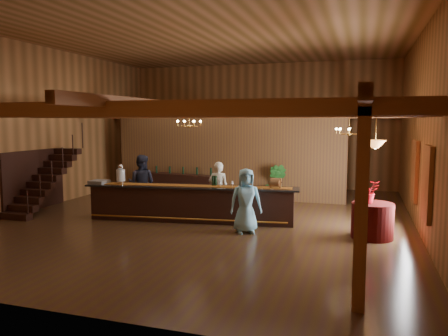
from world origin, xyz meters
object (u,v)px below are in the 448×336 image
(chandelier_left, at_px, (189,123))
(pendant_lamp, at_px, (375,144))
(staff_second, at_px, (141,184))
(raffle_drum, at_px, (275,182))
(beverage_dispenser, at_px, (121,174))
(guest, at_px, (246,201))
(tasting_bar, at_px, (191,203))
(bartender, at_px, (219,190))
(chandelier_right, at_px, (349,131))
(floor_plant, at_px, (276,183))
(backbar_shelf, at_px, (177,185))
(round_table, at_px, (372,221))

(chandelier_left, distance_m, pendant_lamp, 5.57)
(staff_second, bearing_deg, raffle_drum, 166.56)
(pendant_lamp, bearing_deg, chandelier_left, 168.62)
(beverage_dispenser, xyz_separation_m, guest, (4.11, -0.58, -0.48))
(beverage_dispenser, relative_size, guest, 0.35)
(raffle_drum, bearing_deg, tasting_bar, -173.67)
(pendant_lamp, height_order, guest, pendant_lamp)
(bartender, bearing_deg, tasting_bar, 45.69)
(tasting_bar, relative_size, chandelier_right, 8.01)
(tasting_bar, distance_m, pendant_lamp, 5.45)
(raffle_drum, xyz_separation_m, floor_plant, (-0.67, 3.56, -0.54))
(backbar_shelf, bearing_deg, floor_plant, 12.74)
(backbar_shelf, relative_size, guest, 1.88)
(backbar_shelf, distance_m, chandelier_right, 7.07)
(bartender, relative_size, staff_second, 0.92)
(beverage_dispenser, bearing_deg, chandelier_left, 27.19)
(floor_plant, bearing_deg, tasting_bar, -115.26)
(pendant_lamp, height_order, floor_plant, pendant_lamp)
(beverage_dispenser, bearing_deg, floor_plant, 45.41)
(raffle_drum, distance_m, chandelier_right, 2.90)
(round_table, bearing_deg, backbar_shelf, 150.83)
(round_table, height_order, bartender, bartender)
(beverage_dispenser, relative_size, chandelier_right, 0.75)
(beverage_dispenser, xyz_separation_m, round_table, (7.32, -0.13, -0.89))
(beverage_dispenser, distance_m, staff_second, 1.02)
(tasting_bar, xyz_separation_m, raffle_drum, (2.48, 0.28, 0.70))
(guest, xyz_separation_m, floor_plant, (-0.09, 4.65, -0.17))
(beverage_dispenser, height_order, floor_plant, beverage_dispenser)
(floor_plant, bearing_deg, chandelier_right, -36.79)
(tasting_bar, bearing_deg, chandelier_left, 106.93)
(raffle_drum, xyz_separation_m, chandelier_right, (1.93, 1.61, 1.44))
(chandelier_right, bearing_deg, guest, -132.89)
(tasting_bar, relative_size, pendant_lamp, 7.12)
(chandelier_left, distance_m, staff_second, 2.57)
(backbar_shelf, relative_size, chandelier_right, 4.07)
(chandelier_right, distance_m, guest, 4.11)
(tasting_bar, relative_size, raffle_drum, 18.85)
(guest, bearing_deg, raffle_drum, 38.51)
(guest, bearing_deg, round_table, -15.60)
(beverage_dispenser, height_order, guest, guest)
(floor_plant, bearing_deg, pendant_lamp, -51.83)
(tasting_bar, relative_size, bartender, 3.70)
(round_table, height_order, chandelier_right, chandelier_right)
(backbar_shelf, xyz_separation_m, chandelier_right, (6.48, -1.75, 2.22))
(raffle_drum, height_order, chandelier_left, chandelier_left)
(beverage_dispenser, relative_size, chandelier_left, 0.75)
(beverage_dispenser, distance_m, chandelier_left, 2.62)
(backbar_shelf, bearing_deg, staff_second, -78.75)
(beverage_dispenser, bearing_deg, pendant_lamp, -1.04)
(bartender, bearing_deg, chandelier_left, -3.46)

